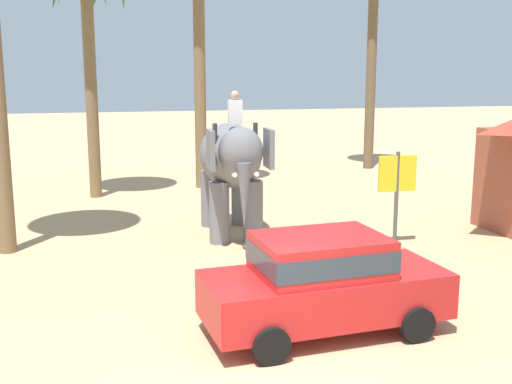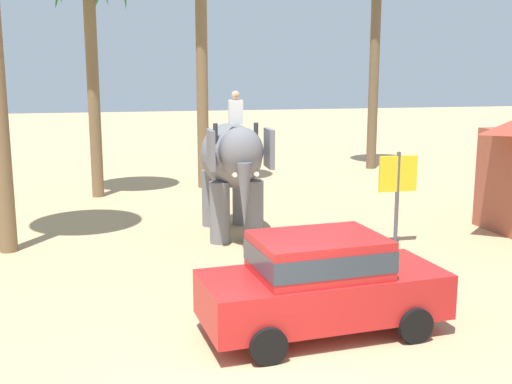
# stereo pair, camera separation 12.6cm
# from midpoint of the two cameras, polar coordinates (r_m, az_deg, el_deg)

# --- Properties ---
(car_sedan_foreground) EXTENTS (4.23, 2.13, 1.70)m
(car_sedan_foreground) POSITION_cam_midpoint_polar(r_m,az_deg,el_deg) (10.80, 5.73, -7.89)
(car_sedan_foreground) COLOR red
(car_sedan_foreground) RESTS_ON ground
(elephant_with_mahout) EXTENTS (1.72, 3.90, 3.88)m
(elephant_with_mahout) POSITION_cam_midpoint_polar(r_m,az_deg,el_deg) (16.77, -2.42, 2.68)
(elephant_with_mahout) COLOR slate
(elephant_with_mahout) RESTS_ON ground
(signboard_yellow) EXTENTS (1.00, 0.10, 2.40)m
(signboard_yellow) POSITION_cam_midpoint_polar(r_m,az_deg,el_deg) (16.22, 12.36, 1.07)
(signboard_yellow) COLOR #4C4C51
(signboard_yellow) RESTS_ON ground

